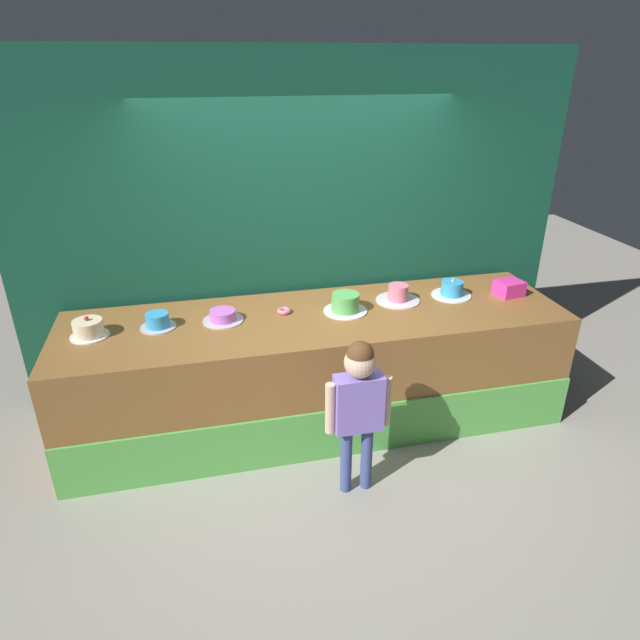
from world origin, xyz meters
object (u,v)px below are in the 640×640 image
(donut, at_px, (284,311))
(cake_far_left, at_px, (88,329))
(cake_center_right, at_px, (345,303))
(cake_left, at_px, (158,321))
(child_figure, at_px, (359,398))
(cake_right, at_px, (398,294))
(cake_far_right, at_px, (452,290))
(pink_box, at_px, (509,288))
(cake_center_left, at_px, (223,316))

(donut, bearing_deg, cake_far_left, -176.94)
(cake_center_right, bearing_deg, cake_left, 178.34)
(child_figure, distance_m, cake_right, 1.24)
(child_figure, xyz_separation_m, cake_right, (0.64, 1.03, 0.25))
(cake_far_left, distance_m, cake_left, 0.48)
(cake_far_right, bearing_deg, pink_box, -10.97)
(cake_left, relative_size, cake_center_right, 0.76)
(cake_center_left, relative_size, cake_far_right, 0.93)
(donut, bearing_deg, cake_left, -177.63)
(cake_far_left, xyz_separation_m, cake_far_right, (2.86, 0.10, -0.00))
(cake_center_left, height_order, cake_right, cake_right)
(child_figure, bearing_deg, cake_far_left, 151.96)
(donut, height_order, cake_center_right, cake_center_right)
(child_figure, height_order, pink_box, child_figure)
(donut, height_order, cake_center_left, cake_center_left)
(cake_right, relative_size, cake_far_right, 1.08)
(pink_box, xyz_separation_m, cake_left, (-2.86, 0.03, -0.01))
(pink_box, distance_m, cake_center_right, 1.43)
(cake_center_left, distance_m, cake_right, 1.43)
(donut, relative_size, cake_center_right, 0.32)
(cake_center_right, xyz_separation_m, cake_far_right, (0.95, 0.10, -0.01))
(child_figure, bearing_deg, cake_center_right, 79.96)
(cake_left, bearing_deg, pink_box, -0.68)
(donut, xyz_separation_m, cake_right, (0.95, 0.02, 0.04))
(donut, distance_m, cake_right, 0.95)
(child_figure, xyz_separation_m, cake_far_right, (1.12, 1.02, 0.25))
(cake_center_right, distance_m, cake_far_right, 0.96)
(cake_center_right, height_order, cake_right, cake_center_right)
(donut, relative_size, cake_far_right, 0.33)
(cake_far_left, bearing_deg, pink_box, 0.05)
(cake_left, bearing_deg, cake_far_right, 1.40)
(pink_box, distance_m, donut, 1.91)
(cake_left, xyz_separation_m, cake_far_right, (2.38, 0.06, 0.00))
(child_figure, bearing_deg, cake_center_left, 129.23)
(donut, bearing_deg, cake_far_right, 0.76)
(child_figure, distance_m, cake_center_left, 1.27)
(child_figure, distance_m, cake_left, 1.61)
(cake_far_left, distance_m, cake_center_left, 0.95)
(cake_center_right, relative_size, cake_far_right, 1.04)
(cake_far_left, xyz_separation_m, cake_left, (0.48, 0.04, -0.01))
(donut, xyz_separation_m, cake_far_right, (1.43, 0.02, 0.04))
(donut, bearing_deg, pink_box, -2.21)
(cake_far_left, relative_size, cake_center_left, 0.88)
(pink_box, height_order, cake_far_left, cake_far_left)
(child_figure, height_order, donut, child_figure)
(child_figure, xyz_separation_m, pink_box, (1.59, 0.93, 0.26))
(donut, relative_size, cake_center_left, 0.36)
(donut, bearing_deg, cake_center_right, -9.63)
(cake_center_right, relative_size, cake_right, 0.96)
(cake_left, relative_size, cake_far_right, 0.79)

